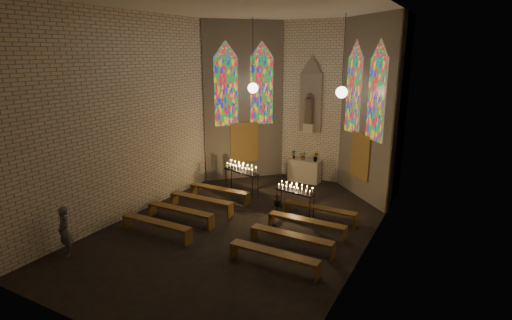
# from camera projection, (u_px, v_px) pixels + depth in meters

# --- Properties ---
(floor) EXTENTS (12.00, 12.00, 0.00)m
(floor) POSITION_uv_depth(u_px,v_px,m) (244.00, 226.00, 13.43)
(floor) COLOR black
(floor) RESTS_ON ground
(room) EXTENTS (8.22, 12.43, 7.00)m
(room) POSITION_uv_depth(u_px,v_px,m) (287.00, 104.00, 15.32)
(room) COLOR beige
(room) RESTS_ON ground
(altar) EXTENTS (1.40, 0.60, 1.00)m
(altar) POSITION_uv_depth(u_px,v_px,m) (305.00, 171.00, 17.93)
(altar) COLOR beige
(altar) RESTS_ON ground
(flower_vase_left) EXTENTS (0.23, 0.18, 0.39)m
(flower_vase_left) POSITION_uv_depth(u_px,v_px,m) (294.00, 154.00, 18.00)
(flower_vase_left) COLOR #4C723F
(flower_vase_left) RESTS_ON altar
(flower_vase_center) EXTENTS (0.39, 0.35, 0.39)m
(flower_vase_center) POSITION_uv_depth(u_px,v_px,m) (303.00, 156.00, 17.76)
(flower_vase_center) COLOR #4C723F
(flower_vase_center) RESTS_ON altar
(flower_vase_right) EXTENTS (0.26, 0.22, 0.44)m
(flower_vase_right) POSITION_uv_depth(u_px,v_px,m) (316.00, 157.00, 17.47)
(flower_vase_right) COLOR #4C723F
(flower_vase_right) RESTS_ON altar
(aisle_flower_pot) EXTENTS (0.29, 0.29, 0.46)m
(aisle_flower_pot) POSITION_uv_depth(u_px,v_px,m) (277.00, 200.00, 15.13)
(aisle_flower_pot) COLOR #4C723F
(aisle_flower_pot) RESTS_ON ground
(votive_stand_left) EXTENTS (1.73, 0.86, 1.24)m
(votive_stand_left) POSITION_uv_depth(u_px,v_px,m) (241.00, 169.00, 16.16)
(votive_stand_left) COLOR black
(votive_stand_left) RESTS_ON ground
(votive_stand_right) EXTENTS (1.51, 0.58, 1.08)m
(votive_stand_right) POSITION_uv_depth(u_px,v_px,m) (295.00, 190.00, 14.17)
(votive_stand_right) COLOR black
(votive_stand_right) RESTS_ON ground
(pew_left_0) EXTENTS (2.58, 0.37, 0.49)m
(pew_left_0) POSITION_uv_depth(u_px,v_px,m) (219.00, 190.00, 15.68)
(pew_left_0) COLOR brown
(pew_left_0) RESTS_ON ground
(pew_right_0) EXTENTS (2.58, 0.37, 0.49)m
(pew_right_0) POSITION_uv_depth(u_px,v_px,m) (319.00, 210.00, 13.77)
(pew_right_0) COLOR brown
(pew_right_0) RESTS_ON ground
(pew_left_1) EXTENTS (2.58, 0.37, 0.49)m
(pew_left_1) POSITION_uv_depth(u_px,v_px,m) (201.00, 200.00, 14.66)
(pew_left_1) COLOR brown
(pew_left_1) RESTS_ON ground
(pew_right_1) EXTENTS (2.58, 0.37, 0.49)m
(pew_right_1) POSITION_uv_depth(u_px,v_px,m) (307.00, 222.00, 12.75)
(pew_right_1) COLOR brown
(pew_right_1) RESTS_ON ground
(pew_left_2) EXTENTS (2.58, 0.37, 0.49)m
(pew_left_2) POSITION_uv_depth(u_px,v_px,m) (180.00, 211.00, 13.64)
(pew_left_2) COLOR brown
(pew_left_2) RESTS_ON ground
(pew_right_2) EXTENTS (2.58, 0.37, 0.49)m
(pew_right_2) POSITION_uv_depth(u_px,v_px,m) (292.00, 237.00, 11.74)
(pew_right_2) COLOR brown
(pew_right_2) RESTS_ON ground
(pew_left_3) EXTENTS (2.58, 0.37, 0.49)m
(pew_left_3) POSITION_uv_depth(u_px,v_px,m) (156.00, 224.00, 12.62)
(pew_left_3) COLOR brown
(pew_left_3) RESTS_ON ground
(pew_right_3) EXTENTS (2.58, 0.37, 0.49)m
(pew_right_3) POSITION_uv_depth(u_px,v_px,m) (274.00, 254.00, 10.72)
(pew_right_3) COLOR brown
(pew_right_3) RESTS_ON ground
(visitor) EXTENTS (0.61, 0.49, 1.47)m
(visitor) POSITION_uv_depth(u_px,v_px,m) (64.00, 231.00, 11.35)
(visitor) COLOR #45454E
(visitor) RESTS_ON ground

